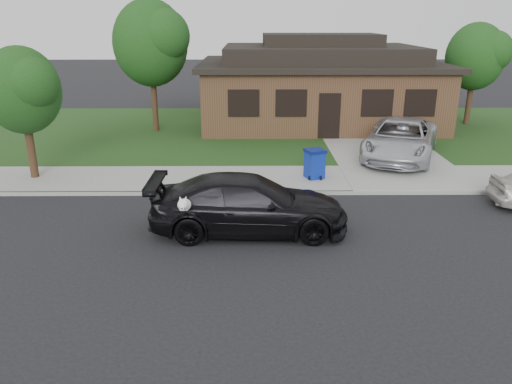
{
  "coord_description": "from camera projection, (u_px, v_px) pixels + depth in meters",
  "views": [
    {
      "loc": [
        0.36,
        -12.13,
        5.58
      ],
      "look_at": [
        0.48,
        0.64,
        1.1
      ],
      "focal_mm": 35.0,
      "sensor_mm": 36.0,
      "label": 1
    }
  ],
  "objects": [
    {
      "name": "curb",
      "position": [
        241.0,
        193.0,
        16.57
      ],
      "size": [
        60.0,
        0.12,
        0.12
      ],
      "primitive_type": "cube",
      "color": "gray",
      "rests_on": "ground"
    },
    {
      "name": "ground",
      "position": [
        238.0,
        239.0,
        13.29
      ],
      "size": [
        120.0,
        120.0,
        0.0
      ],
      "primitive_type": "plane",
      "color": "black",
      "rests_on": "ground"
    },
    {
      "name": "tree_1",
      "position": [
        479.0,
        56.0,
        25.75
      ],
      "size": [
        3.15,
        3.0,
        5.25
      ],
      "color": "#332114",
      "rests_on": "ground"
    },
    {
      "name": "minivan",
      "position": [
        401.0,
        139.0,
        20.23
      ],
      "size": [
        4.51,
        6.14,
        1.55
      ],
      "primitive_type": "imported",
      "rotation": [
        0.0,
        0.0,
        -0.39
      ],
      "color": "silver",
      "rests_on": "driveway"
    },
    {
      "name": "sedan",
      "position": [
        248.0,
        204.0,
        13.54
      ],
      "size": [
        5.38,
        2.55,
        1.56
      ],
      "rotation": [
        0.0,
        0.0,
        1.56
      ],
      "color": "black",
      "rests_on": "ground"
    },
    {
      "name": "recycling_bin",
      "position": [
        315.0,
        164.0,
        17.79
      ],
      "size": [
        0.82,
        0.82,
        1.05
      ],
      "rotation": [
        0.0,
        0.0,
        0.38
      ],
      "color": "navy",
      "rests_on": "sidewalk"
    },
    {
      "name": "lawn",
      "position": [
        244.0,
        131.0,
        25.53
      ],
      "size": [
        60.0,
        13.0,
        0.13
      ],
      "primitive_type": "cube",
      "color": "#193814",
      "rests_on": "ground"
    },
    {
      "name": "sidewalk",
      "position": [
        242.0,
        179.0,
        17.99
      ],
      "size": [
        60.0,
        3.0,
        0.12
      ],
      "primitive_type": "cube",
      "color": "gray",
      "rests_on": "ground"
    },
    {
      "name": "driveway",
      "position": [
        375.0,
        145.0,
        22.75
      ],
      "size": [
        4.5,
        13.0,
        0.14
      ],
      "primitive_type": "cube",
      "color": "gray",
      "rests_on": "ground"
    },
    {
      "name": "tree_0",
      "position": [
        153.0,
        42.0,
        23.92
      ],
      "size": [
        3.78,
        3.6,
        6.34
      ],
      "color": "#332114",
      "rests_on": "ground"
    },
    {
      "name": "house",
      "position": [
        319.0,
        85.0,
        26.76
      ],
      "size": [
        12.6,
        8.6,
        4.65
      ],
      "color": "#422B1C",
      "rests_on": "ground"
    },
    {
      "name": "tree_2",
      "position": [
        24.0,
        89.0,
        16.96
      ],
      "size": [
        2.73,
        2.6,
        4.59
      ],
      "color": "#332114",
      "rests_on": "ground"
    }
  ]
}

